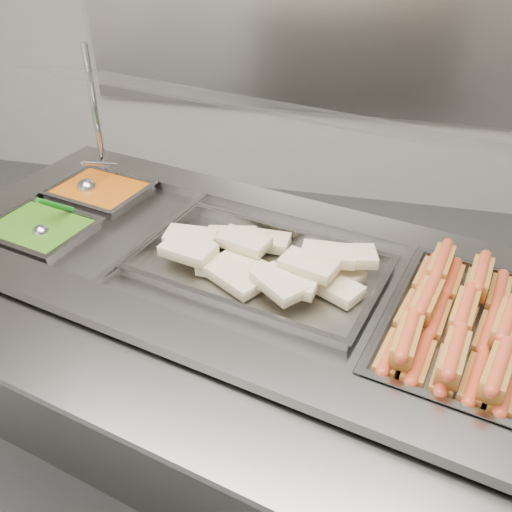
% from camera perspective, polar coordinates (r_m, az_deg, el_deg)
% --- Properties ---
extents(back_panel, '(3.00, 0.04, 1.20)m').
position_cam_1_polar(back_panel, '(3.54, 7.45, 23.25)').
color(back_panel, '#99948F').
rests_on(back_panel, ground).
extents(steam_counter, '(2.06, 1.30, 0.92)m').
position_cam_1_polar(steam_counter, '(1.97, -1.34, -11.23)').
color(steam_counter, slate).
rests_on(steam_counter, ground).
extents(tray_rail, '(1.84, 0.81, 0.05)m').
position_cam_1_polar(tray_rail, '(1.39, -12.16, -12.74)').
color(tray_rail, slate).
rests_on(tray_rail, steam_counter).
extents(sneeze_guard, '(1.70, 0.71, 0.45)m').
position_cam_1_polar(sneeze_guard, '(1.68, 2.02, 14.16)').
color(sneeze_guard, '#B9B9BD').
rests_on(sneeze_guard, steam_counter).
extents(pan_hotdogs, '(0.48, 0.63, 0.10)m').
position_cam_1_polar(pan_hotdogs, '(1.56, 19.59, -7.58)').
color(pan_hotdogs, gray).
rests_on(pan_hotdogs, steam_counter).
extents(pan_wraps, '(0.77, 0.57, 0.07)m').
position_cam_1_polar(pan_wraps, '(1.67, 0.31, -1.50)').
color(pan_wraps, gray).
rests_on(pan_wraps, steam_counter).
extents(pan_beans, '(0.36, 0.31, 0.10)m').
position_cam_1_polar(pan_beans, '(2.14, -15.19, 5.50)').
color(pan_beans, gray).
rests_on(pan_beans, steam_counter).
extents(pan_peas, '(0.36, 0.31, 0.10)m').
position_cam_1_polar(pan_peas, '(1.97, -20.68, 1.68)').
color(pan_peas, gray).
rests_on(pan_peas, steam_counter).
extents(hotdogs_in_buns, '(0.38, 0.58, 0.12)m').
position_cam_1_polar(hotdogs_in_buns, '(1.52, 19.48, -6.42)').
color(hotdogs_in_buns, '#9F6921').
rests_on(hotdogs_in_buns, pan_hotdogs).
extents(tortilla_wraps, '(0.64, 0.39, 0.10)m').
position_cam_1_polar(tortilla_wraps, '(1.64, 1.04, -0.43)').
color(tortilla_wraps, beige).
rests_on(tortilla_wraps, pan_wraps).
extents(ladle, '(0.08, 0.20, 0.14)m').
position_cam_1_polar(ladle, '(2.14, -16.47, 6.67)').
color(ladle, silver).
rests_on(ladle, pan_beans).
extents(serving_spoon, '(0.07, 0.18, 0.15)m').
position_cam_1_polar(serving_spoon, '(1.92, -20.45, 2.66)').
color(serving_spoon, silver).
rests_on(serving_spoon, pan_peas).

